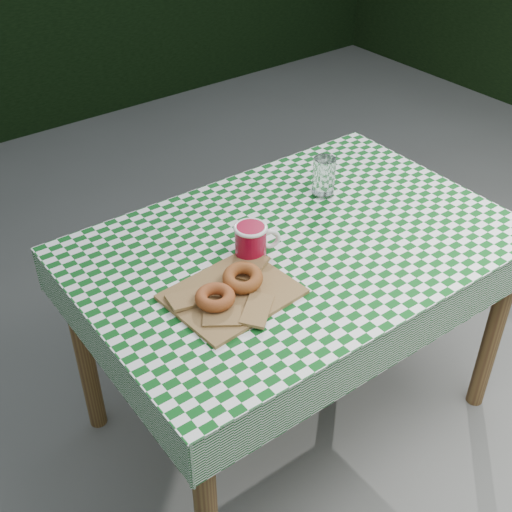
{
  "coord_description": "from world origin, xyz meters",
  "views": [
    {
      "loc": [
        -1.22,
        -1.13,
        1.88
      ],
      "look_at": [
        -0.31,
        0.06,
        0.79
      ],
      "focal_mm": 46.28,
      "sensor_mm": 36.0,
      "label": 1
    }
  ],
  "objects_px": {
    "drinking_glass": "(324,177)",
    "coffee_mug": "(251,241)",
    "table": "(293,335)",
    "paper_bag": "(232,293)"
  },
  "relations": [
    {
      "from": "coffee_mug",
      "to": "table",
      "type": "bearing_deg",
      "value": 15.73
    },
    {
      "from": "table",
      "to": "drinking_glass",
      "type": "xyz_separation_m",
      "value": [
        0.24,
        0.16,
        0.45
      ]
    },
    {
      "from": "table",
      "to": "paper_bag",
      "type": "distance_m",
      "value": 0.5
    },
    {
      "from": "table",
      "to": "paper_bag",
      "type": "bearing_deg",
      "value": -162.79
    },
    {
      "from": "paper_bag",
      "to": "drinking_glass",
      "type": "height_order",
      "value": "drinking_glass"
    },
    {
      "from": "paper_bag",
      "to": "drinking_glass",
      "type": "distance_m",
      "value": 0.6
    },
    {
      "from": "table",
      "to": "paper_bag",
      "type": "xyz_separation_m",
      "value": [
        -0.3,
        -0.09,
        0.39
      ]
    },
    {
      "from": "drinking_glass",
      "to": "coffee_mug",
      "type": "bearing_deg",
      "value": -161.64
    },
    {
      "from": "table",
      "to": "paper_bag",
      "type": "relative_size",
      "value": 3.96
    },
    {
      "from": "paper_bag",
      "to": "coffee_mug",
      "type": "distance_m",
      "value": 0.19
    }
  ]
}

